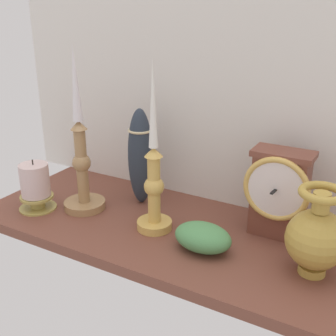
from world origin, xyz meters
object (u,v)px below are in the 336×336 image
candlestick_tall_left (82,163)px  brass_vase_bulbous (317,236)px  tall_ceramic_vase (141,156)px  candlestick_tall_center (154,182)px  pillar_candle_front (36,186)px  mantel_clock (279,192)px

candlestick_tall_left → brass_vase_bulbous: 54.15cm
tall_ceramic_vase → brass_vase_bulbous: bearing=-12.6°
candlestick_tall_left → candlestick_tall_center: (19.95, -0.20, -0.67)cm
candlestick_tall_left → tall_ceramic_vase: size_ratio=1.62×
pillar_candle_front → tall_ceramic_vase: bearing=37.8°
brass_vase_bulbous → mantel_clock: bearing=133.8°
candlestick_tall_left → candlestick_tall_center: candlestick_tall_left is taller
candlestick_tall_center → brass_vase_bulbous: size_ratio=2.17×
candlestick_tall_left → tall_ceramic_vase: 14.03cm
pillar_candle_front → tall_ceramic_vase: (19.94, 15.46, 6.31)cm
candlestick_tall_center → tall_ceramic_vase: bearing=134.8°
candlestick_tall_left → pillar_candle_front: bearing=-149.1°
candlestick_tall_left → mantel_clock: bearing=13.2°
mantel_clock → tall_ceramic_vase: (-33.80, -0.65, 2.12)cm
candlestick_tall_center → brass_vase_bulbous: candlestick_tall_center is taller
candlestick_tall_left → candlestick_tall_center: size_ratio=1.05×
mantel_clock → candlestick_tall_center: bearing=-156.4°
candlestick_tall_center → brass_vase_bulbous: (34.05, 0.04, -3.27)cm
candlestick_tall_center → mantel_clock: bearing=23.6°
mantel_clock → brass_vase_bulbous: 14.65cm
candlestick_tall_center → pillar_candle_front: bearing=-169.3°
tall_ceramic_vase → candlestick_tall_left: bearing=-136.6°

